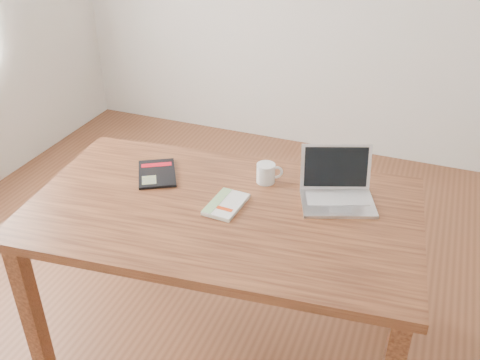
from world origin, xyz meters
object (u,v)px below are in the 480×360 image
(laptop, at_px, (337,189))
(white_guidebook, at_px, (226,204))
(coffee_mug, at_px, (266,173))
(black_guidebook, at_px, (157,173))
(desk, at_px, (223,226))

(laptop, bearing_deg, white_guidebook, -172.29)
(white_guidebook, bearing_deg, coffee_mug, 73.15)
(coffee_mug, bearing_deg, black_guidebook, 164.56)
(black_guidebook, bearing_deg, white_guidebook, -48.00)
(black_guidebook, relative_size, coffee_mug, 2.63)
(laptop, bearing_deg, desk, -171.64)
(desk, height_order, coffee_mug, coffee_mug)
(desk, relative_size, white_guidebook, 7.84)
(desk, bearing_deg, coffee_mug, 62.18)
(white_guidebook, bearing_deg, desk, -128.50)
(desk, xyz_separation_m, black_guidebook, (-0.36, 0.13, 0.10))
(white_guidebook, bearing_deg, black_guidebook, 166.21)
(black_guidebook, distance_m, coffee_mug, 0.47)
(white_guidebook, distance_m, laptop, 0.44)
(desk, relative_size, black_guidebook, 5.74)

